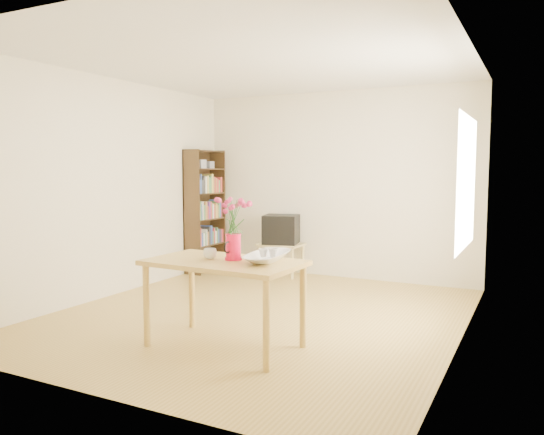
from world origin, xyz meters
The scene contains 11 objects.
room centered at (0.03, 0.00, 1.30)m, with size 4.50×4.50×4.50m.
table centered at (0.21, -1.01, 0.66)m, with size 1.34×0.80×0.75m.
tv_stand centered at (-0.70, 1.97, 0.39)m, with size 0.60×0.45×0.46m.
bookshelf centered at (-1.85, 1.75, 0.84)m, with size 0.28×0.70×1.80m.
pitcher centered at (0.26, -0.94, 0.85)m, with size 0.15×0.23×0.23m.
flowers centered at (0.26, -0.95, 1.15)m, with size 0.26×0.26×0.36m, color #E13573, non-canonical shape.
mug centered at (0.05, -0.99, 0.79)m, with size 0.12×0.12×0.09m, color white.
bowl centered at (0.55, -0.86, 0.95)m, with size 0.43×0.43×0.41m, color white.
teacup_a centered at (0.51, -0.86, 0.91)m, with size 0.06×0.06×0.06m, color white.
teacup_b centered at (0.59, -0.84, 0.91)m, with size 0.07×0.07×0.07m, color white.
television centered at (-0.70, 1.98, 0.67)m, with size 0.56×0.54×0.41m.
Camera 1 is at (2.58, -4.78, 1.53)m, focal length 35.00 mm.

